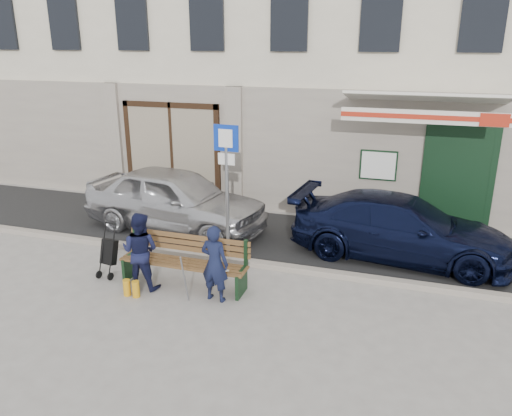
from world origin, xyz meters
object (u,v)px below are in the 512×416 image
at_px(woman, 140,251).
at_px(stroller, 109,253).
at_px(bench, 181,262).
at_px(car_navy, 401,228).
at_px(parking_sign, 227,171).
at_px(car_silver, 175,199).
at_px(man, 215,263).

bearing_deg(woman, stroller, -19.35).
height_order(bench, woman, woman).
xyz_separation_m(car_navy, parking_sign, (-3.36, -1.16, 1.22)).
bearing_deg(car_silver, bench, -144.21).
distance_m(woman, stroller, 0.93).
bearing_deg(bench, woman, -155.15).
height_order(car_navy, parking_sign, parking_sign).
xyz_separation_m(car_silver, man, (2.19, -2.89, -0.06)).
bearing_deg(woman, car_navy, -149.69).
xyz_separation_m(parking_sign, man, (0.41, -1.70, -1.18)).
bearing_deg(parking_sign, car_silver, 149.51).
height_order(bench, man, man).
bearing_deg(parking_sign, bench, -102.26).
bearing_deg(man, woman, 4.83).
distance_m(car_navy, man, 4.11).
bearing_deg(man, car_silver, -47.10).
relative_size(man, stroller, 1.34).
xyz_separation_m(car_navy, stroller, (-5.25, -2.58, -0.19)).
bearing_deg(man, parking_sign, -70.59).
bearing_deg(car_silver, stroller, -175.18).
height_order(car_silver, man, car_silver).
relative_size(car_silver, man, 3.21).
xyz_separation_m(bench, stroller, (-1.50, -0.05, -0.00)).
xyz_separation_m(man, woman, (-1.45, 0.02, 0.03)).
xyz_separation_m(car_navy, bench, (-3.75, -2.53, -0.19)).
distance_m(bench, woman, 0.77).
xyz_separation_m(car_silver, stroller, (-0.11, -2.61, -0.30)).
bearing_deg(parking_sign, man, -73.10).
distance_m(car_silver, woman, 2.96).
height_order(car_navy, man, man).
relative_size(car_silver, stroller, 4.30).
distance_m(man, woman, 1.45).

